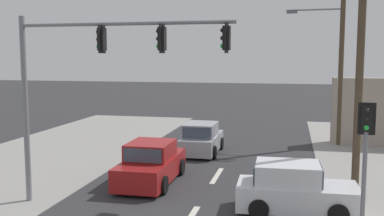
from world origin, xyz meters
The scene contains 8 objects.
lane_dash_far centered at (0.00, 8.00, 0.00)m, with size 0.20×2.40×0.01m, color silver.
utility_pole_midground_right centered at (4.92, 6.67, 5.81)m, with size 3.78×0.59×10.88m.
utility_pole_background_right centered at (5.22, 15.59, 5.36)m, with size 3.78×0.51×9.99m.
traffic_signal_mast centered at (-3.14, 3.49, 4.35)m, with size 6.89×0.54×6.00m.
pedestal_signal_right_kerb centered at (4.73, 2.88, 2.42)m, with size 0.44×0.30×3.56m.
hatchback_oncoming_mid centered at (2.98, 4.33, 0.70)m, with size 3.68×1.87×1.53m.
hatchback_oncoming_near centered at (-1.42, 11.94, 0.70)m, with size 1.79×3.65×1.53m.
sedan_receding_far centered at (-2.27, 6.51, 0.70)m, with size 1.91×4.25×1.56m.
Camera 1 is at (2.81, -9.28, 4.74)m, focal length 42.00 mm.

